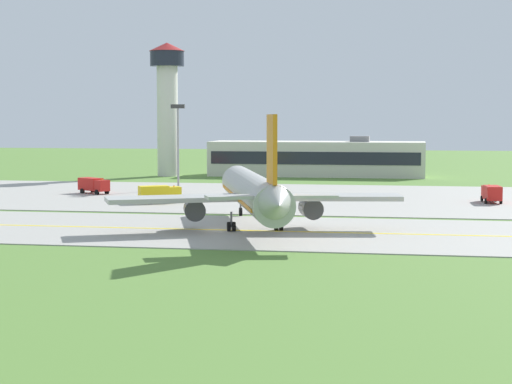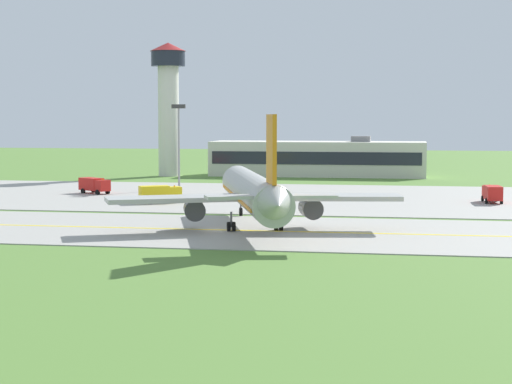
% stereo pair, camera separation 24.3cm
% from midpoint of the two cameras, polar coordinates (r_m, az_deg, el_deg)
% --- Properties ---
extents(ground_plane, '(500.00, 500.00, 0.00)m').
position_cam_midpoint_polar(ground_plane, '(97.20, -2.71, -2.51)').
color(ground_plane, '#517A33').
extents(taxiway_strip, '(240.00, 28.00, 0.10)m').
position_cam_midpoint_polar(taxiway_strip, '(97.20, -2.71, -2.48)').
color(taxiway_strip, '#9E9B93').
rests_on(taxiway_strip, ground).
extents(apron_pad, '(140.00, 52.00, 0.10)m').
position_cam_midpoint_polar(apron_pad, '(137.05, 5.26, -0.37)').
color(apron_pad, '#9E9B93').
rests_on(apron_pad, ground).
extents(taxiway_centreline, '(220.00, 0.60, 0.01)m').
position_cam_midpoint_polar(taxiway_centreline, '(97.19, -2.71, -2.45)').
color(taxiway_centreline, yellow).
rests_on(taxiway_centreline, taxiway_strip).
extents(airplane_lead, '(31.85, 38.82, 12.70)m').
position_cam_midpoint_polar(airplane_lead, '(97.40, -0.24, -0.04)').
color(airplane_lead, '#ADADA8').
rests_on(airplane_lead, ground).
extents(service_truck_baggage, '(6.23, 4.75, 2.60)m').
position_cam_midpoint_polar(service_truck_baggage, '(128.26, -6.31, -0.07)').
color(service_truck_baggage, yellow).
rests_on(service_truck_baggage, ground).
extents(service_truck_fuel, '(2.75, 6.15, 2.60)m').
position_cam_midpoint_polar(service_truck_fuel, '(132.45, 14.91, -0.05)').
color(service_truck_fuel, red).
rests_on(service_truck_fuel, ground).
extents(service_truck_catering, '(6.14, 5.00, 2.60)m').
position_cam_midpoint_polar(service_truck_catering, '(145.99, -10.48, 0.47)').
color(service_truck_catering, red).
rests_on(service_truck_catering, ground).
extents(terminal_building, '(45.50, 12.23, 8.55)m').
position_cam_midpoint_polar(terminal_building, '(189.34, 3.93, 2.17)').
color(terminal_building, beige).
rests_on(terminal_building, ground).
extents(control_tower, '(7.60, 7.60, 28.24)m').
position_cam_midpoint_polar(control_tower, '(189.08, -5.78, 6.16)').
color(control_tower, silver).
rests_on(control_tower, ground).
extents(apron_light_mast, '(2.40, 0.50, 14.70)m').
position_cam_midpoint_polar(apron_light_mast, '(152.93, -5.10, 3.64)').
color(apron_light_mast, gray).
rests_on(apron_light_mast, ground).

